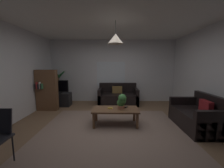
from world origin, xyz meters
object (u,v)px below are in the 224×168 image
object	(u,v)px
couch_under_window	(118,97)
pendant_lamp	(116,39)
couch_right_side	(198,117)
tv_stand	(59,99)
potted_palm_corner	(59,88)
bookshelf_corner	(47,90)
tv	(58,87)
book_on_table_0	(110,108)
remote_on_table_0	(125,107)
coffee_table	(115,111)
remote_on_table_1	(123,107)
potted_plant_on_table	(122,101)

from	to	relation	value
couch_under_window	pendant_lamp	bearing A→B (deg)	-93.80
couch_right_side	tv_stand	distance (m)	4.59
potted_palm_corner	pendant_lamp	distance (m)	3.48
couch_right_side	potted_palm_corner	world-z (taller)	potted_palm_corner
bookshelf_corner	tv	bearing A→B (deg)	69.86
tv_stand	pendant_lamp	xyz separation A→B (m)	(2.15, -1.70, 1.93)
book_on_table_0	remote_on_table_0	distance (m)	0.41
couch_right_side	potted_palm_corner	distance (m)	4.92
tv_stand	potted_palm_corner	xyz separation A→B (m)	(-0.14, 0.41, 0.39)
coffee_table	tv	size ratio (longest dim) A/B	1.50
couch_under_window	potted_palm_corner	bearing A→B (deg)	176.59
remote_on_table_1	tv	distance (m)	2.86
coffee_table	bookshelf_corner	xyz separation A→B (m)	(-2.34, 1.17, 0.34)
book_on_table_0	pendant_lamp	distance (m)	1.75
couch_right_side	coffee_table	bearing A→B (deg)	-94.58
book_on_table_0	bookshelf_corner	distance (m)	2.50
tv_stand	bookshelf_corner	bearing A→B (deg)	-109.38
remote_on_table_0	tv	bearing A→B (deg)	-159.03
coffee_table	tv_stand	size ratio (longest dim) A/B	1.31
couch_under_window	potted_palm_corner	size ratio (longest dim) A/B	1.08
tv	tv_stand	bearing A→B (deg)	90.00
remote_on_table_1	potted_plant_on_table	size ratio (longest dim) A/B	0.41
couch_right_side	pendant_lamp	bearing A→B (deg)	-94.58
remote_on_table_1	potted_palm_corner	world-z (taller)	potted_palm_corner
book_on_table_0	potted_plant_on_table	xyz separation A→B (m)	(0.30, -0.01, 0.19)
tv_stand	bookshelf_corner	world-z (taller)	bookshelf_corner
couch_right_side	coffee_table	world-z (taller)	couch_right_side
tv_stand	tv	xyz separation A→B (m)	(0.00, -0.02, 0.50)
remote_on_table_0	coffee_table	bearing A→B (deg)	-102.43
book_on_table_0	tv_stand	size ratio (longest dim) A/B	0.13
coffee_table	potted_palm_corner	distance (m)	3.13
coffee_table	bookshelf_corner	bearing A→B (deg)	153.37
coffee_table	potted_plant_on_table	world-z (taller)	potted_plant_on_table
potted_palm_corner	pendant_lamp	size ratio (longest dim) A/B	2.63
coffee_table	book_on_table_0	world-z (taller)	book_on_table_0
tv_stand	tv	size ratio (longest dim) A/B	1.15
remote_on_table_0	tv	world-z (taller)	tv
tv_stand	pendant_lamp	distance (m)	3.36
couch_under_window	book_on_table_0	world-z (taller)	couch_under_window
pendant_lamp	potted_palm_corner	bearing A→B (deg)	137.37
coffee_table	potted_plant_on_table	xyz separation A→B (m)	(0.16, 0.01, 0.27)
remote_on_table_1	book_on_table_0	bearing A→B (deg)	117.99
tv_stand	remote_on_table_1	bearing A→B (deg)	-33.98
couch_under_window	bookshelf_corner	bearing A→B (deg)	-162.12
book_on_table_0	remote_on_table_0	size ratio (longest dim) A/B	0.76
potted_plant_on_table	couch_under_window	bearing A→B (deg)	90.93
couch_right_side	book_on_table_0	xyz separation A→B (m)	(-2.18, 0.18, 0.16)
coffee_table	remote_on_table_1	distance (m)	0.25
couch_right_side	tv	world-z (taller)	tv
potted_plant_on_table	potted_palm_corner	xyz separation A→B (m)	(-2.46, 2.11, 0.01)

